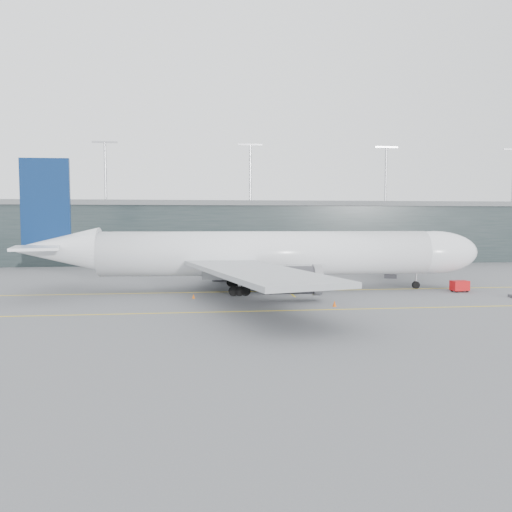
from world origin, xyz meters
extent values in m
plane|color=slate|center=(0.00, 0.00, 0.00)|extent=(320.00, 320.00, 0.00)
cube|color=yellow|center=(0.00, -4.00, 0.01)|extent=(160.00, 0.25, 0.02)
cube|color=yellow|center=(0.00, -20.00, 0.01)|extent=(160.00, 0.25, 0.02)
cube|color=yellow|center=(5.00, 20.00, 0.01)|extent=(0.25, 60.00, 0.02)
cube|color=#1F2A2A|center=(0.00, 58.00, 7.00)|extent=(240.00, 35.00, 14.00)
cube|color=slate|center=(0.00, 58.00, 14.60)|extent=(240.00, 36.00, 1.20)
cylinder|color=#9E9EA3|center=(-30.00, 48.00, 22.00)|extent=(0.60, 0.60, 14.00)
cylinder|color=#9E9EA3|center=(5.00, 48.00, 22.00)|extent=(0.60, 0.60, 14.00)
cylinder|color=#9E9EA3|center=(40.00, 48.00, 22.00)|extent=(0.60, 0.60, 14.00)
cylinder|color=white|center=(1.91, -3.18, 5.56)|extent=(48.41, 8.00, 6.50)
ellipsoid|color=white|center=(27.58, -3.98, 5.56)|extent=(13.85, 6.92, 6.50)
cone|color=white|center=(-27.95, -2.25, 6.29)|extent=(11.72, 6.60, 6.24)
cube|color=#989CA1|center=(0.86, -3.15, 3.04)|extent=(16.93, 5.76, 2.10)
cube|color=black|center=(31.57, -4.11, 6.60)|extent=(2.40, 3.22, 0.84)
cube|color=#989CA1|center=(-1.74, -19.33, 4.51)|extent=(16.61, 31.79, 0.58)
cylinder|color=#3B3A40|center=(3.70, -13.20, 2.73)|extent=(7.45, 3.90, 3.67)
cube|color=#989CA1|center=(-0.73, 13.16, 4.51)|extent=(18.27, 31.83, 0.58)
cylinder|color=#3B3A40|center=(4.32, 6.71, 2.73)|extent=(7.45, 3.90, 3.67)
cube|color=#09214E|center=(-29.53, -2.20, 12.90)|extent=(6.83, 0.74, 12.58)
cube|color=white|center=(-29.18, -7.98, 6.81)|extent=(7.77, 10.50, 0.37)
cube|color=white|center=(-28.82, 3.54, 6.81)|extent=(8.25, 10.70, 0.37)
cylinder|color=black|center=(24.96, -3.90, 0.58)|extent=(1.17, 0.46, 1.15)
cylinder|color=#9E9EA3|center=(24.96, -3.90, 1.36)|extent=(0.31, 0.31, 2.73)
cylinder|color=black|center=(-2.44, -8.08, 0.68)|extent=(1.38, 0.57, 1.36)
cylinder|color=black|center=(-2.12, 1.98, 0.68)|extent=(1.38, 0.57, 1.36)
cube|color=#29292E|center=(23.03, 0.89, 5.50)|extent=(4.68, 4.94, 3.08)
cube|color=#29292E|center=(26.24, 9.43, 5.50)|extent=(7.60, 14.34, 2.75)
cube|color=#29292E|center=(31.27, 22.80, 5.50)|extent=(7.86, 14.44, 2.86)
cube|color=#29292E|center=(36.30, 36.18, 5.50)|extent=(8.12, 14.53, 2.97)
cylinder|color=#9E9EA3|center=(26.51, 10.15, 2.09)|extent=(0.55, 0.55, 4.18)
cube|color=#3B3A40|center=(26.51, 10.15, 0.38)|extent=(2.64, 2.32, 0.77)
cylinder|color=#29292E|center=(23.03, 40.50, 5.50)|extent=(4.40, 4.40, 3.30)
cylinder|color=#29292E|center=(23.03, 40.50, 1.98)|extent=(1.98, 1.98, 3.96)
cube|color=red|center=(29.81, -7.92, 0.93)|extent=(2.52, 1.72, 1.42)
cylinder|color=black|center=(28.98, -8.54, 0.22)|extent=(0.45, 0.20, 0.44)
cylinder|color=black|center=(30.72, -8.39, 0.22)|extent=(0.45, 0.20, 0.44)
cylinder|color=black|center=(28.89, -7.45, 0.22)|extent=(0.45, 0.20, 0.44)
cylinder|color=black|center=(30.64, -7.30, 0.22)|extent=(0.45, 0.20, 0.44)
cube|color=#3B3A40|center=(-4.41, 9.00, 0.17)|extent=(2.75, 2.47, 0.23)
cube|color=#9EA2AA|center=(-4.41, 9.00, 1.20)|extent=(2.28, 2.21, 1.71)
cube|color=#234C89|center=(-4.41, 9.00, 2.08)|extent=(2.35, 2.28, 0.09)
cube|color=#3B3A40|center=(-1.24, 10.53, 0.15)|extent=(2.15, 1.83, 0.19)
cube|color=#A7ACB3|center=(-1.24, 10.53, 1.02)|extent=(1.75, 1.67, 1.45)
cube|color=#234C89|center=(-1.24, 10.53, 1.77)|extent=(1.81, 1.73, 0.08)
cube|color=#3B3A40|center=(0.36, 11.31, 0.16)|extent=(2.46, 2.15, 0.21)
cube|color=#9EA2AA|center=(0.36, 11.31, 1.11)|extent=(2.02, 1.95, 1.59)
cube|color=#234C89|center=(0.36, 11.31, 1.94)|extent=(2.09, 2.01, 0.08)
cone|color=#DF4C0C|center=(32.68, -4.71, 0.35)|extent=(0.44, 0.44, 0.70)
cone|color=#F05C0D|center=(8.23, -18.07, 0.37)|extent=(0.47, 0.47, 0.74)
cone|color=#EE400D|center=(11.39, 10.96, 0.35)|extent=(0.44, 0.44, 0.71)
cone|color=orange|center=(-8.74, -9.67, 0.31)|extent=(0.40, 0.40, 0.63)
camera|label=1|loc=(-8.15, -76.15, 10.30)|focal=35.00mm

